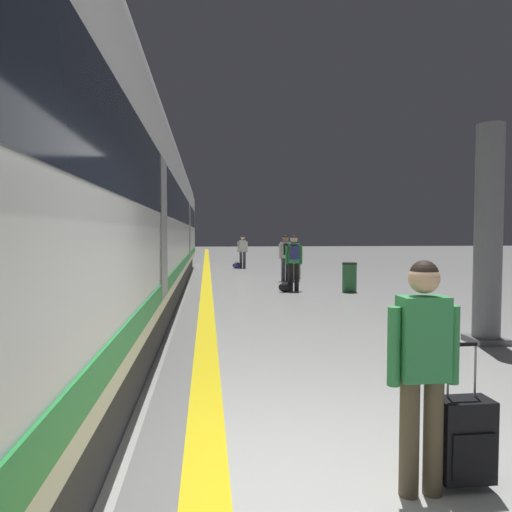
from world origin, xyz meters
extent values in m
plane|color=#B7B7B2|center=(0.00, 0.00, 0.00)|extent=(120.00, 120.00, 0.00)
cube|color=yellow|center=(-0.91, 10.00, 0.00)|extent=(0.36, 80.00, 0.01)
cube|color=slate|center=(-1.22, 10.00, 0.00)|extent=(0.58, 80.00, 0.01)
cube|color=#38383D|center=(-2.98, 8.22, 0.35)|extent=(2.67, 27.05, 0.70)
cube|color=white|center=(-2.98, 8.22, 2.15)|extent=(2.90, 28.18, 2.90)
cylinder|color=white|center=(-2.98, 8.22, 3.55)|extent=(2.84, 27.61, 2.84)
cube|color=black|center=(-2.98, 8.22, 2.50)|extent=(2.93, 26.49, 0.80)
cube|color=#268C3F|center=(-2.98, 8.22, 1.00)|extent=(2.94, 27.61, 0.24)
cone|color=white|center=(-2.98, 23.61, 1.90)|extent=(2.76, 2.60, 2.75)
cube|color=gray|center=(-1.52, 3.99, 1.90)|extent=(0.02, 0.90, 2.00)
cube|color=gray|center=(-1.52, 14.56, 1.90)|extent=(0.02, 0.90, 2.00)
cylinder|color=brown|center=(0.67, 0.03, 0.41)|extent=(0.14, 0.14, 0.81)
cylinder|color=brown|center=(0.50, 0.03, 0.41)|extent=(0.14, 0.14, 0.81)
cube|color=#338C4C|center=(0.58, 0.03, 1.10)|extent=(0.33, 0.20, 0.58)
cylinder|color=#338C4C|center=(0.80, 0.02, 1.05)|extent=(0.09, 0.09, 0.54)
cylinder|color=#338C4C|center=(0.37, 0.02, 1.05)|extent=(0.09, 0.09, 0.54)
sphere|color=tan|center=(0.58, 0.03, 1.52)|extent=(0.21, 0.21, 0.21)
sphere|color=black|center=(0.58, 0.03, 1.54)|extent=(0.20, 0.20, 0.20)
cube|color=black|center=(0.93, 0.08, 0.35)|extent=(0.38, 0.23, 0.59)
cube|color=black|center=(0.94, -0.04, 0.28)|extent=(0.31, 0.02, 0.32)
cylinder|color=black|center=(1.08, 0.15, 0.03)|extent=(0.02, 0.06, 0.06)
cylinder|color=black|center=(0.79, 0.14, 0.03)|extent=(0.02, 0.06, 0.06)
cylinder|color=gray|center=(1.04, 0.14, 0.84)|extent=(0.02, 0.02, 0.38)
cylinder|color=gray|center=(0.83, 0.13, 0.84)|extent=(0.02, 0.02, 0.38)
cube|color=black|center=(0.93, 0.14, 1.03)|extent=(0.22, 0.03, 0.02)
cylinder|color=black|center=(1.75, 11.59, 0.44)|extent=(0.15, 0.15, 0.87)
cylinder|color=black|center=(1.93, 11.58, 0.44)|extent=(0.15, 0.15, 0.87)
cube|color=#338C4C|center=(1.84, 11.59, 1.18)|extent=(0.36, 0.22, 0.62)
cylinder|color=#338C4C|center=(1.61, 11.60, 1.13)|extent=(0.09, 0.09, 0.58)
cylinder|color=#338C4C|center=(2.07, 11.59, 1.13)|extent=(0.09, 0.09, 0.58)
sphere|color=beige|center=(1.84, 11.59, 1.63)|extent=(0.23, 0.23, 0.23)
sphere|color=black|center=(1.84, 11.59, 1.66)|extent=(0.21, 0.21, 0.21)
cube|color=navy|center=(1.83, 11.43, 1.20)|extent=(0.27, 0.15, 0.42)
ellipsoid|color=black|center=(1.52, 11.24, 0.15)|extent=(0.44, 0.26, 0.30)
torus|color=black|center=(1.52, 11.24, 0.25)|extent=(0.22, 0.02, 0.22)
cylinder|color=#383842|center=(1.99, 14.61, 0.43)|extent=(0.14, 0.14, 0.87)
cylinder|color=#383842|center=(2.17, 14.67, 0.43)|extent=(0.14, 0.14, 0.87)
cube|color=silver|center=(2.08, 14.64, 1.17)|extent=(0.40, 0.31, 0.62)
cylinder|color=silver|center=(1.87, 14.57, 1.12)|extent=(0.09, 0.09, 0.58)
cylinder|color=silver|center=(2.29, 14.72, 1.12)|extent=(0.09, 0.09, 0.58)
sphere|color=#A37556|center=(2.08, 14.64, 1.62)|extent=(0.23, 0.23, 0.23)
sphere|color=black|center=(2.08, 14.64, 1.64)|extent=(0.21, 0.21, 0.21)
cube|color=black|center=(2.13, 14.49, 1.19)|extent=(0.30, 0.23, 0.41)
cube|color=#596038|center=(2.40, 14.39, 0.36)|extent=(0.44, 0.38, 0.61)
cube|color=#596038|center=(2.34, 14.49, 0.29)|extent=(0.28, 0.17, 0.33)
cylinder|color=black|center=(2.31, 14.26, 0.03)|extent=(0.05, 0.06, 0.06)
cylinder|color=black|center=(2.56, 14.40, 0.03)|extent=(0.05, 0.06, 0.06)
cylinder|color=gray|center=(2.34, 14.29, 0.86)|extent=(0.02, 0.02, 0.38)
cylinder|color=gray|center=(2.52, 14.40, 0.86)|extent=(0.02, 0.02, 0.38)
cube|color=black|center=(2.43, 14.34, 1.05)|extent=(0.20, 0.13, 0.02)
cylinder|color=#383842|center=(0.86, 21.28, 0.42)|extent=(0.14, 0.14, 0.85)
cylinder|color=#383842|center=(1.04, 21.27, 0.42)|extent=(0.14, 0.14, 0.85)
cube|color=silver|center=(0.95, 21.28, 1.15)|extent=(0.35, 0.22, 0.60)
cylinder|color=silver|center=(0.73, 21.30, 1.10)|extent=(0.09, 0.09, 0.56)
cylinder|color=silver|center=(1.17, 21.28, 1.10)|extent=(0.09, 0.09, 0.56)
sphere|color=beige|center=(0.95, 21.28, 1.58)|extent=(0.22, 0.22, 0.22)
sphere|color=black|center=(0.95, 21.28, 1.61)|extent=(0.20, 0.20, 0.20)
ellipsoid|color=navy|center=(0.63, 21.08, 0.15)|extent=(0.44, 0.26, 0.30)
torus|color=navy|center=(0.63, 21.08, 0.25)|extent=(0.22, 0.02, 0.22)
cylinder|color=slate|center=(3.71, 4.26, 1.80)|extent=(0.44, 0.44, 3.60)
cube|color=slate|center=(3.71, 4.26, 0.05)|extent=(0.56, 0.56, 0.10)
cylinder|color=#2D6638|center=(3.51, 11.12, 0.42)|extent=(0.44, 0.44, 0.85)
cylinder|color=#262628|center=(3.51, 11.12, 0.88)|extent=(0.46, 0.46, 0.06)
camera|label=1|loc=(-0.89, -3.04, 1.83)|focal=33.02mm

